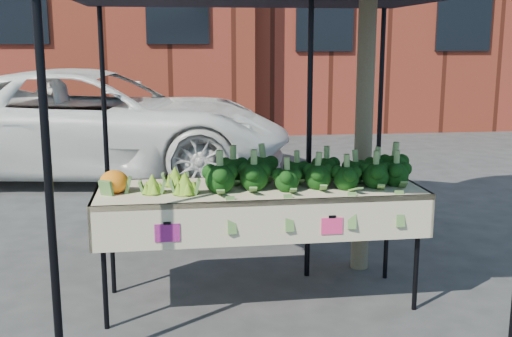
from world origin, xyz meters
name	(u,v)px	position (x,y,z in m)	size (l,w,h in m)	color
ground	(254,305)	(0.00, 0.00, 0.00)	(90.00, 90.00, 0.00)	#2C2C2E
table	(259,245)	(0.05, 0.07, 0.45)	(2.41, 0.84, 0.90)	beige
canopy	(265,115)	(0.17, 0.62, 1.37)	(3.16, 3.16, 2.74)	black
broccoli_heap	(310,167)	(0.44, 0.09, 1.03)	(1.61, 0.58, 0.27)	black
romanesco_cluster	(169,176)	(-0.62, 0.05, 1.00)	(0.44, 0.48, 0.21)	#91AD30
cauliflower_pair	(114,180)	(-1.00, 0.02, 0.99)	(0.21, 0.21, 0.19)	orange
street_tree	(368,14)	(1.02, 0.68, 2.18)	(2.21, 2.21, 4.36)	#1E4C14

